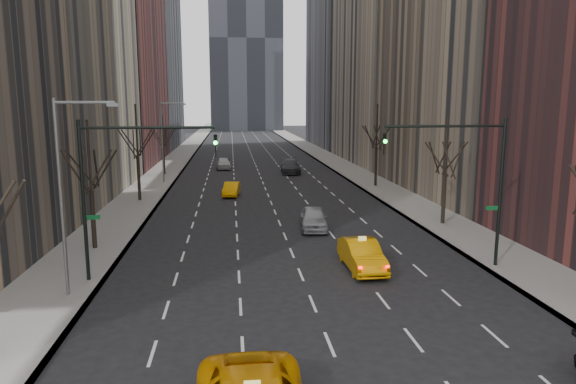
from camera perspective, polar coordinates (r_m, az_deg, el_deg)
name	(u,v)px	position (r m, az deg, el deg)	size (l,w,h in m)	color
sidewalk_left	(177,159)	(84.61, -12.23, 3.56)	(4.50, 320.00, 0.15)	slate
sidewalk_right	(327,158)	(85.62, 4.34, 3.83)	(4.50, 320.00, 0.15)	slate
bld_left_far	(103,12)	(82.74, -19.83, 18.33)	(14.00, 28.00, 44.00)	brown
bld_right_deep	(350,5)	(113.34, 6.95, 19.91)	(14.00, 30.00, 58.00)	slate
tree_lw_b	(91,191)	(33.21, -21.02, 0.15)	(3.36, 3.50, 7.82)	black
tree_lw_c	(138,158)	(48.68, -16.35, 3.65)	(3.36, 3.50, 8.74)	black
tree_lw_d	(163,147)	(66.45, -13.68, 4.89)	(3.36, 3.50, 7.36)	black
tree_rw_b	(445,175)	(39.27, 17.04, 1.77)	(3.36, 3.50, 7.82)	black
tree_rw_c	(376,150)	(56.10, 9.80, 4.66)	(3.36, 3.50, 8.74)	black
traffic_mast_left	(117,174)	(26.51, -18.43, 1.89)	(6.69, 0.39, 8.00)	black
traffic_mast_right	(472,169)	(28.83, 19.74, 2.41)	(6.69, 0.39, 8.00)	black
streetlight_near	(68,178)	(25.01, -23.27, 1.45)	(2.83, 0.22, 9.00)	slate
streetlight_far	(165,134)	(59.24, -13.49, 6.33)	(2.83, 0.22, 9.00)	slate
taxi_sedan	(362,255)	(28.33, 8.21, -6.92)	(1.70, 4.87, 1.60)	orange
silver_sedan_ahead	(314,218)	(36.90, 2.87, -2.92)	(1.87, 4.65, 1.58)	#A1A4A9
far_taxi	(232,189)	(50.51, -6.29, 0.33)	(1.41, 4.03, 1.33)	#FEA505
far_suv_grey	(291,166)	(66.80, 0.28, 2.87)	(2.44, 6.01, 1.74)	#2D2D32
far_car_white	(223,163)	(71.61, -7.18, 3.20)	(1.89, 4.71, 1.60)	silver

